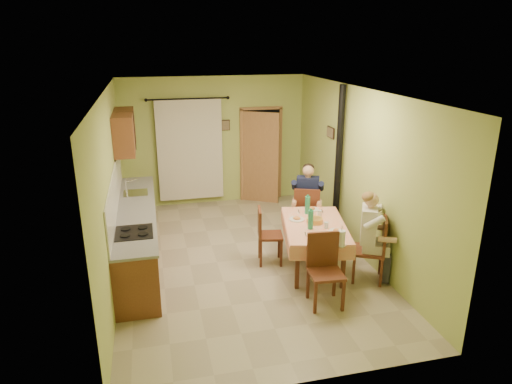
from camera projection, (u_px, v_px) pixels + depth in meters
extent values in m
cube|color=tan|center=(243.00, 259.00, 7.70)|extent=(4.00, 6.00, 0.01)
cube|color=#AFC062|center=(214.00, 141.00, 10.02)|extent=(4.00, 0.04, 2.80)
cube|color=#AFC062|center=(304.00, 267.00, 4.49)|extent=(4.00, 0.04, 2.80)
cube|color=#AFC062|center=(111.00, 189.00, 6.81)|extent=(0.04, 6.00, 2.80)
cube|color=#AFC062|center=(358.00, 172.00, 7.69)|extent=(0.04, 6.00, 2.80)
cube|color=white|center=(241.00, 91.00, 6.81)|extent=(4.00, 6.00, 0.04)
cube|color=brown|center=(138.00, 236.00, 7.55)|extent=(0.60, 3.60, 0.88)
cube|color=gray|center=(135.00, 210.00, 7.41)|extent=(0.64, 3.64, 0.04)
cube|color=white|center=(115.00, 192.00, 7.24)|extent=(0.02, 3.60, 0.66)
cube|color=silver|center=(136.00, 193.00, 8.14)|extent=(0.42, 0.42, 0.03)
cube|color=black|center=(134.00, 232.00, 6.48)|extent=(0.52, 0.56, 0.02)
cube|color=black|center=(158.00, 260.00, 6.69)|extent=(0.01, 0.55, 0.55)
cube|color=brown|center=(124.00, 131.00, 8.25)|extent=(0.35, 1.40, 0.70)
cylinder|color=black|center=(188.00, 99.00, 9.48)|extent=(1.70, 0.04, 0.04)
cube|color=silver|center=(190.00, 150.00, 9.85)|extent=(1.40, 0.06, 2.20)
cube|color=black|center=(261.00, 155.00, 10.35)|extent=(0.84, 0.03, 2.06)
cube|color=#A26E44|center=(242.00, 156.00, 10.24)|extent=(0.06, 0.06, 2.12)
cube|color=#A26E44|center=(280.00, 154.00, 10.44)|extent=(0.06, 0.06, 2.12)
cube|color=#A26E44|center=(261.00, 108.00, 10.00)|extent=(0.96, 0.06, 0.06)
cube|color=#A26E44|center=(261.00, 158.00, 10.14)|extent=(0.73, 0.44, 2.04)
cube|color=#EE9C7B|center=(315.00, 225.00, 7.20)|extent=(1.25, 1.73, 0.04)
cube|color=#EE9C7B|center=(323.00, 254.00, 6.50)|extent=(0.92, 0.21, 0.22)
cube|color=#EE9C7B|center=(308.00, 214.00, 7.98)|extent=(0.92, 0.21, 0.22)
cube|color=#EE9C7B|center=(285.00, 232.00, 7.23)|extent=(0.35, 1.53, 0.22)
cube|color=#EE9C7B|center=(344.00, 231.00, 7.25)|extent=(0.35, 1.53, 0.22)
cylinder|color=white|center=(312.00, 209.00, 7.79)|extent=(0.25, 0.25, 0.02)
ellipsoid|color=#CC7233|center=(312.00, 208.00, 7.79)|extent=(0.12, 0.12, 0.05)
cylinder|color=white|center=(321.00, 240.00, 6.61)|extent=(0.25, 0.25, 0.02)
ellipsoid|color=#CC7233|center=(321.00, 238.00, 6.61)|extent=(0.12, 0.12, 0.05)
cylinder|color=white|center=(337.00, 232.00, 6.89)|extent=(0.25, 0.25, 0.02)
ellipsoid|color=#CC7233|center=(337.00, 230.00, 6.88)|extent=(0.12, 0.12, 0.05)
cylinder|color=white|center=(297.00, 219.00, 7.36)|extent=(0.25, 0.25, 0.02)
ellipsoid|color=#CC7233|center=(297.00, 218.00, 7.36)|extent=(0.12, 0.12, 0.05)
cylinder|color=gold|center=(315.00, 220.00, 7.23)|extent=(0.26, 0.26, 0.08)
cylinder|color=white|center=(320.00, 238.00, 6.67)|extent=(0.28, 0.28, 0.02)
cube|color=tan|center=(319.00, 237.00, 6.66)|extent=(0.07, 0.05, 0.03)
cube|color=tan|center=(324.00, 237.00, 6.65)|extent=(0.07, 0.06, 0.03)
cube|color=tan|center=(323.00, 238.00, 6.61)|extent=(0.07, 0.05, 0.03)
cube|color=tan|center=(320.00, 237.00, 6.66)|extent=(0.07, 0.05, 0.03)
cylinder|color=silver|center=(326.00, 225.00, 7.02)|extent=(0.07, 0.07, 0.10)
cylinder|color=silver|center=(320.00, 213.00, 7.50)|extent=(0.07, 0.07, 0.10)
cylinder|color=white|center=(341.00, 238.00, 6.41)|extent=(0.11, 0.11, 0.22)
cylinder|color=silver|center=(341.00, 236.00, 6.40)|extent=(0.02, 0.02, 0.30)
cube|color=#542717|center=(307.00, 214.00, 8.38)|extent=(0.60, 0.60, 0.04)
cube|color=#542717|center=(307.00, 203.00, 8.10)|extent=(0.44, 0.21, 0.52)
cube|color=#542717|center=(326.00, 274.00, 6.25)|extent=(0.49, 0.49, 0.04)
cube|color=#542717|center=(323.00, 249.00, 6.35)|extent=(0.45, 0.08, 0.51)
cube|color=#542717|center=(369.00, 251.00, 6.93)|extent=(0.62, 0.62, 0.04)
cube|color=#542717|center=(384.00, 235.00, 6.79)|extent=(0.24, 0.43, 0.53)
cube|color=#542717|center=(270.00, 236.00, 7.46)|extent=(0.45, 0.45, 0.04)
cube|color=#542717|center=(260.00, 222.00, 7.37)|extent=(0.11, 0.39, 0.45)
cube|color=#141938|center=(307.00, 212.00, 8.26)|extent=(0.48, 0.51, 0.16)
cube|color=#141938|center=(308.00, 191.00, 8.27)|extent=(0.45, 0.35, 0.54)
sphere|color=tan|center=(308.00, 171.00, 8.14)|extent=(0.21, 0.21, 0.21)
ellipsoid|color=black|center=(308.00, 168.00, 8.17)|extent=(0.21, 0.21, 0.16)
cube|color=beige|center=(376.00, 246.00, 6.88)|extent=(0.52, 0.50, 0.16)
cube|color=beige|center=(369.00, 224.00, 6.80)|extent=(0.37, 0.46, 0.54)
sphere|color=tan|center=(372.00, 200.00, 6.67)|extent=(0.21, 0.21, 0.21)
ellipsoid|color=olive|center=(369.00, 197.00, 6.67)|extent=(0.21, 0.21, 0.16)
cylinder|color=black|center=(338.00, 164.00, 8.22)|extent=(0.12, 0.12, 2.80)
cylinder|color=black|center=(335.00, 227.00, 8.62)|extent=(0.24, 0.24, 0.30)
cube|color=black|center=(226.00, 125.00, 9.93)|extent=(0.19, 0.03, 0.23)
cube|color=brown|center=(331.00, 132.00, 8.65)|extent=(0.03, 0.31, 0.21)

